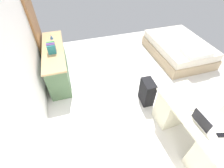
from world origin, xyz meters
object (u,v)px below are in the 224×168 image
at_px(bed, 178,49).
at_px(cell_phone_near_laptop, 222,135).
at_px(desk, 192,128).
at_px(laptop, 203,122).
at_px(credenza, 57,63).
at_px(computer_mouse, 193,108).
at_px(suitcase_black, 147,92).
at_px(figurine_small, 51,37).

height_order(bed, cell_phone_near_laptop, cell_phone_near_laptop).
bearing_deg(desk, laptop, 148.03).
bearing_deg(cell_phone_near_laptop, desk, 24.11).
xyz_separation_m(credenza, computer_mouse, (-2.36, -2.01, 0.37)).
relative_size(desk, bed, 0.77).
relative_size(laptop, computer_mouse, 3.20).
relative_size(computer_mouse, cell_phone_near_laptop, 0.74).
height_order(credenza, suitcase_black, credenza).
xyz_separation_m(credenza, cell_phone_near_laptop, (-2.85, -2.12, 0.36)).
bearing_deg(credenza, cell_phone_near_laptop, -143.39).
bearing_deg(cell_phone_near_laptop, credenza, 51.99).
distance_m(credenza, cell_phone_near_laptop, 3.57).
distance_m(bed, suitcase_black, 2.14).
height_order(credenza, figurine_small, figurine_small).
bearing_deg(desk, figurine_small, 34.77).
relative_size(cell_phone_near_laptop, figurine_small, 1.24).
distance_m(bed, computer_mouse, 2.72).
relative_size(bed, cell_phone_near_laptop, 13.98).
bearing_deg(credenza, figurine_small, 0.18).
height_order(credenza, bed, credenza).
bearing_deg(cell_phone_near_laptop, bed, -9.90).
xyz_separation_m(credenza, bed, (-0.09, -3.42, -0.15)).
xyz_separation_m(bed, figurine_small, (0.57, 3.42, 0.60)).
bearing_deg(computer_mouse, laptop, 170.98).
distance_m(bed, cell_phone_near_laptop, 3.10).
height_order(laptop, computer_mouse, laptop).
relative_size(desk, figurine_small, 13.37).
relative_size(credenza, bed, 0.95).
relative_size(suitcase_black, figurine_small, 5.15).
bearing_deg(laptop, cell_phone_near_laptop, -149.92).
distance_m(laptop, computer_mouse, 0.27).
relative_size(credenza, cell_phone_near_laptop, 13.24).
xyz_separation_m(suitcase_black, figurine_small, (1.92, 1.76, 0.56)).
relative_size(suitcase_black, cell_phone_near_laptop, 4.17).
height_order(desk, cell_phone_near_laptop, cell_phone_near_laptop).
distance_m(suitcase_black, computer_mouse, 1.07).
distance_m(cell_phone_near_laptop, figurine_small, 3.94).
bearing_deg(desk, credenza, 39.61).
xyz_separation_m(bed, suitcase_black, (-1.35, 1.66, 0.04)).
bearing_deg(laptop, computer_mouse, -6.25).
bearing_deg(suitcase_black, desk, -161.21).
relative_size(bed, laptop, 5.94).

